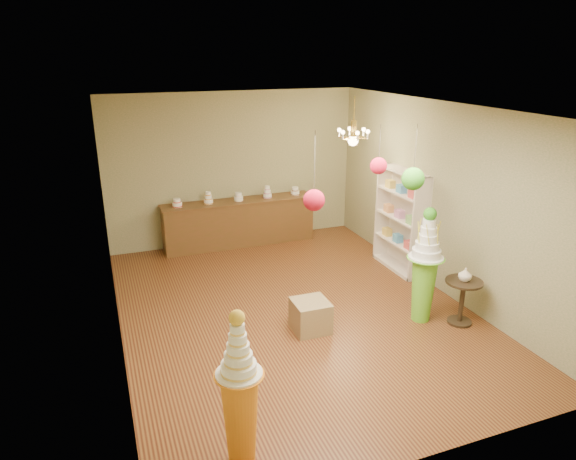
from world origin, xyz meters
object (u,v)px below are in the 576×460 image
object	(u,v)px
sideboard	(239,222)
round_table	(462,296)
pedestal_green	(424,275)
pedestal_orange	(240,407)

from	to	relation	value
sideboard	round_table	xyz separation A→B (m)	(2.10, -4.20, -0.05)
sideboard	round_table	size ratio (longest dim) A/B	4.57
pedestal_green	pedestal_orange	bearing A→B (deg)	-151.64
pedestal_green	round_table	size ratio (longest dim) A/B	2.57
pedestal_orange	sideboard	bearing A→B (deg)	74.42
pedestal_orange	sideboard	world-z (taller)	pedestal_orange
sideboard	pedestal_orange	bearing A→B (deg)	-105.58
pedestal_orange	round_table	xyz separation A→B (m)	(3.67, 1.44, -0.20)
pedestal_orange	round_table	bearing A→B (deg)	21.42
pedestal_orange	round_table	world-z (taller)	pedestal_orange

